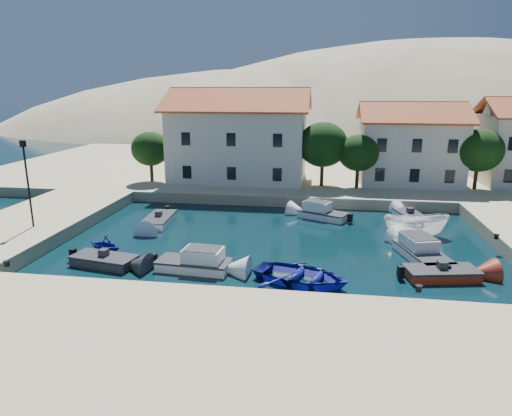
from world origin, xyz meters
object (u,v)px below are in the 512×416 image
Objects in this scene: building_left at (239,134)px; rowboat_south at (301,282)px; lamppost at (27,176)px; boat_east at (415,235)px; cabin_cruiser_south at (194,262)px; cabin_cruiser_east at (423,253)px; building_mid at (410,142)px.

rowboat_south is at bearing -71.82° from building_left.
boat_east is at bearing 10.50° from lamppost.
building_left is at bearing 35.50° from rowboat_south.
cabin_cruiser_south is 14.59m from cabin_cruiser_east.
building_left is 22.73m from boat_east.
boat_east is (16.12, -14.88, -5.94)m from building_left.
building_left is 1.40× the size of building_mid.
building_left is 2.76× the size of cabin_cruiser_east.
building_mid reaches higher than rowboat_south.
building_left reaches higher than lamppost.
building_mid is 16.82m from boat_east.
cabin_cruiser_east is (14.09, 3.78, -0.00)m from cabin_cruiser_south.
building_mid reaches higher than cabin_cruiser_south.
cabin_cruiser_south is (-16.45, -24.80, -4.75)m from building_mid.
cabin_cruiser_east is (7.54, 4.69, 0.48)m from rowboat_south.
rowboat_south is at bearing -13.49° from lamppost.
building_mid is at bearing -22.21° from cabin_cruiser_east.
building_mid is 2.21× the size of boat_east.
cabin_cruiser_south is 0.97× the size of boat_east.
building_mid is 21.67m from cabin_cruiser_east.
boat_east is (27.62, 5.12, -4.75)m from lamppost.
cabin_cruiser_east is at bearing 19.72° from cabin_cruiser_south.
rowboat_south is at bearing 106.07° from cabin_cruiser_east.
building_mid is at bearing 3.18° from building_left.
boat_east is at bearing -96.74° from building_mid.
cabin_cruiser_south is at bearing -16.22° from lamppost.
lamppost is 1.35× the size of cabin_cruiser_south.
building_left is 2.69× the size of rowboat_south.
building_left is 26.67m from rowboat_south.
cabin_cruiser_south is at bearing 119.67° from boat_east.
cabin_cruiser_east is 1.12× the size of boat_east.
building_left is at bearing 98.43° from cabin_cruiser_south.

